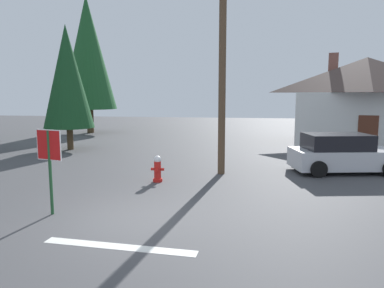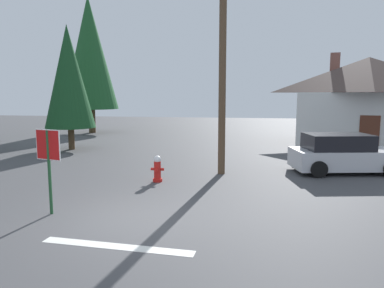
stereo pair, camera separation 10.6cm
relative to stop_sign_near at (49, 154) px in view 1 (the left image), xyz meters
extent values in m
cube|color=#424244|center=(2.07, -0.08, -1.65)|extent=(80.00, 80.00, 0.10)
cube|color=silver|center=(2.46, -1.71, -1.60)|extent=(3.33, 0.50, 0.01)
cylinder|color=#1E4C28|center=(0.00, 0.00, -0.50)|extent=(0.08, 0.08, 2.22)
cube|color=white|center=(0.00, 0.00, 0.24)|extent=(0.78, 0.22, 0.80)
cube|color=red|center=(0.00, 0.00, 0.24)|extent=(0.74, 0.22, 0.75)
cylinder|color=red|center=(1.85, 3.92, -1.55)|extent=(0.34, 0.34, 0.11)
cylinder|color=red|center=(1.85, 3.92, -1.18)|extent=(0.25, 0.25, 0.62)
sphere|color=white|center=(1.85, 3.92, -0.79)|extent=(0.27, 0.27, 0.27)
cylinder|color=red|center=(1.67, 3.92, -1.15)|extent=(0.11, 0.10, 0.10)
cylinder|color=red|center=(2.03, 3.92, -1.15)|extent=(0.11, 0.10, 0.10)
cylinder|color=red|center=(1.85, 3.74, -1.15)|extent=(0.12, 0.11, 0.12)
cylinder|color=brown|center=(4.01, 5.63, 2.62)|extent=(0.28, 0.28, 8.44)
cube|color=silver|center=(12.02, 15.16, 0.01)|extent=(8.70, 7.37, 3.23)
pyramid|color=#473833|center=(12.02, 15.16, 2.68)|extent=(9.40, 7.96, 2.10)
cube|color=brown|center=(10.37, 16.60, 3.20)|extent=(0.71, 0.71, 1.89)
cube|color=#592D1E|center=(11.41, 12.24, -0.60)|extent=(0.99, 0.26, 2.00)
cube|color=silver|center=(8.89, 6.71, -1.05)|extent=(4.39, 2.62, 0.76)
cube|color=black|center=(8.57, 6.64, -0.36)|extent=(2.74, 2.08, 0.62)
cylinder|color=black|center=(10.07, 7.88, -1.28)|extent=(0.67, 0.34, 0.64)
cylinder|color=black|center=(7.34, 7.33, -1.28)|extent=(0.67, 0.34, 0.64)
cylinder|color=black|center=(7.70, 5.53, -1.28)|extent=(0.67, 0.34, 0.64)
cylinder|color=#4C3823|center=(-4.97, 10.61, -0.98)|extent=(0.35, 0.35, 1.25)
cone|color=#194723|center=(-4.97, 10.61, 2.49)|extent=(2.78, 2.78, 5.69)
cylinder|color=#4C3823|center=(-7.72, 19.33, -0.63)|extent=(0.54, 0.54, 1.95)
cone|color=#1E5128|center=(-7.72, 19.33, 4.78)|extent=(4.33, 4.33, 8.87)
camera|label=1|loc=(5.08, -8.55, 1.54)|focal=34.02mm
camera|label=2|loc=(5.18, -8.53, 1.54)|focal=34.02mm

